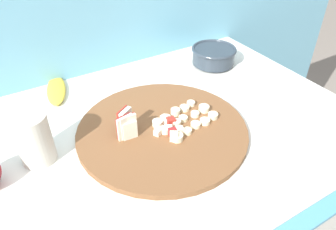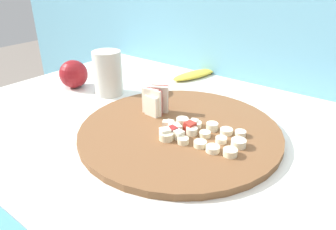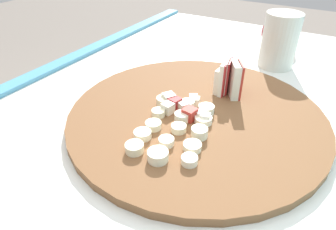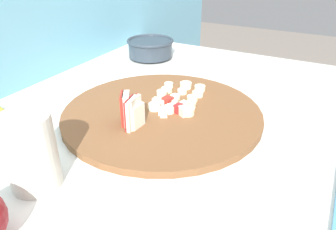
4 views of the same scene
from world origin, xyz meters
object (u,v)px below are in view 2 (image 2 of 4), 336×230
apple_wedge_fan (155,102)px  whole_apple (74,74)px  banana_peel (195,75)px  apple_dice_pile (178,129)px  small_jar (108,73)px  banana_slice_rows (203,135)px  cutting_board (179,131)px

apple_wedge_fan → whole_apple: whole_apple is taller
banana_peel → apple_wedge_fan: bearing=-73.6°
apple_dice_pile → banana_peel: bearing=118.0°
banana_peel → small_jar: bearing=-112.9°
banana_slice_rows → small_jar: size_ratio=1.38×
cutting_board → small_jar: small_jar is taller
apple_wedge_fan → whole_apple: bearing=177.3°
apple_wedge_fan → small_jar: 0.21m
cutting_board → small_jar: bearing=167.1°
apple_dice_pile → whole_apple: bearing=172.2°
apple_dice_pile → small_jar: 0.32m
cutting_board → banana_peel: size_ratio=2.48×
banana_peel → whole_apple: 0.39m
small_jar → banana_slice_rows: bearing=-11.3°
apple_dice_pile → whole_apple: size_ratio=1.23×
apple_dice_pile → small_jar: small_jar is taller
apple_wedge_fan → apple_dice_pile: 0.11m
whole_apple → small_jar: bearing=13.2°
apple_dice_pile → small_jar: bearing=164.1°
cutting_board → banana_slice_rows: 0.07m
apple_wedge_fan → banana_slice_rows: (0.15, -0.03, -0.02)m
cutting_board → whole_apple: size_ratio=5.29×
cutting_board → small_jar: size_ratio=3.55×
apple_dice_pile → whole_apple: 0.43m
cutting_board → banana_slice_rows: banana_slice_rows is taller
banana_peel → whole_apple: bearing=-128.1°
banana_slice_rows → whole_apple: (-0.49, 0.04, 0.02)m
banana_peel → whole_apple: size_ratio=2.13×
apple_dice_pile → banana_peel: (-0.19, 0.36, -0.02)m
cutting_board → apple_dice_pile: (0.01, -0.02, 0.02)m
apple_wedge_fan → banana_slice_rows: bearing=-10.4°
cutting_board → banana_peel: banana_peel is taller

